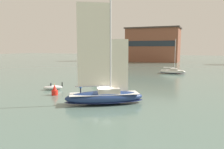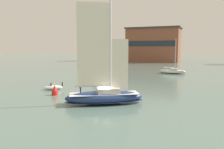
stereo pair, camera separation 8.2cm
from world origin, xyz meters
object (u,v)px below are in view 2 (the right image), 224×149
Objects in this scene: sailboat_main at (105,96)px; channel_buoy at (55,91)px; tree_shore_left at (99,38)px; sailboat_moored_near_marina at (173,71)px; motor_tender at (53,87)px.

channel_buoy is (-10.75, 2.12, -0.46)m from sailboat_main.
tree_shore_left is 1.79× the size of sailboat_moored_near_marina.
sailboat_moored_near_marina is at bearing -44.21° from tree_shore_left.
motor_tender is (-14.06, 5.95, -0.79)m from sailboat_main.
sailboat_main is 1.48× the size of sailboat_moored_near_marina.
motor_tender is 1.97× the size of channel_buoy.
channel_buoy reaches higher than motor_tender.
motor_tender is (-18.91, -35.68, -0.28)m from sailboat_moored_near_marina.
motor_tender is at bearing -117.92° from sailboat_moored_near_marina.
motor_tender is at bearing 157.05° from sailboat_main.
sailboat_main is 10.97m from channel_buoy.
tree_shore_left is 9.79× the size of channel_buoy.
tree_shore_left is 1.21× the size of sailboat_main.
sailboat_moored_near_marina is at bearing 83.36° from sailboat_main.
tree_shore_left is 93.84m from channel_buoy.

